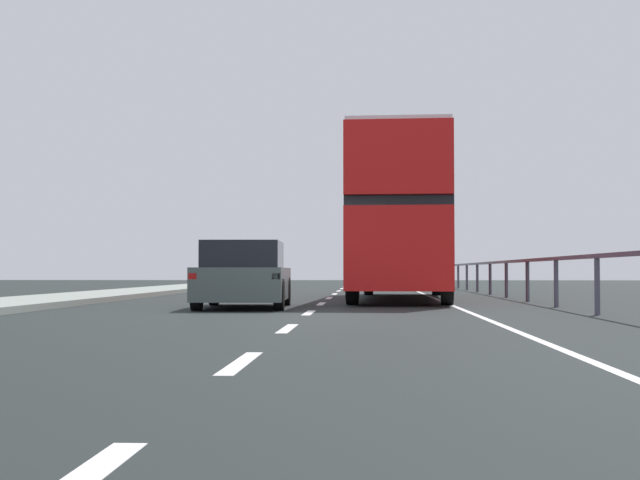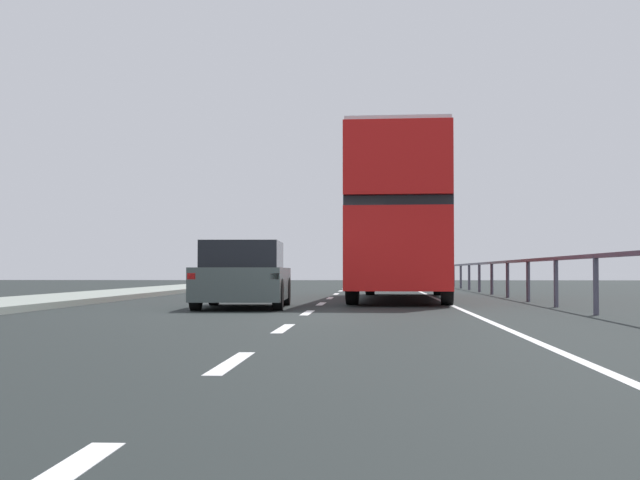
# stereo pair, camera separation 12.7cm
# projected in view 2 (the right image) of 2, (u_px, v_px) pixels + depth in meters

# --- Properties ---
(ground_plane) EXTENTS (75.28, 120.00, 0.10)m
(ground_plane) POSITION_uv_depth(u_px,v_px,m) (304.00, 318.00, 16.17)
(ground_plane) COLOR black
(lane_paint_markings) EXTENTS (3.20, 46.00, 0.01)m
(lane_paint_markings) POSITION_uv_depth(u_px,v_px,m) (399.00, 300.00, 24.58)
(lane_paint_markings) COLOR silver
(lane_paint_markings) RESTS_ON ground
(bridge_side_railing) EXTENTS (0.10, 42.00, 1.11)m
(bridge_side_railing) POSITION_uv_depth(u_px,v_px,m) (517.00, 267.00, 24.88)
(bridge_side_railing) COLOR #494658
(bridge_side_railing) RESTS_ON ground
(double_decker_bus_red) EXTENTS (2.96, 11.51, 4.23)m
(double_decker_bus_red) POSITION_uv_depth(u_px,v_px,m) (402.00, 219.00, 25.20)
(double_decker_bus_red) COLOR red
(double_decker_bus_red) RESTS_ON ground
(hatchback_car_near) EXTENTS (1.99, 4.14, 1.43)m
(hatchback_car_near) POSITION_uv_depth(u_px,v_px,m) (244.00, 276.00, 19.33)
(hatchback_car_near) COLOR #414B4A
(hatchback_car_near) RESTS_ON ground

